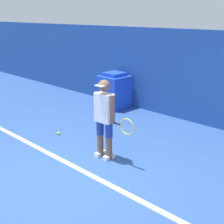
# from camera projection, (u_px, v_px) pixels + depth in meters

# --- Properties ---
(ground_plane) EXTENTS (24.00, 24.00, 0.00)m
(ground_plane) POSITION_uv_depth(u_px,v_px,m) (65.00, 180.00, 5.15)
(ground_plane) COLOR #2D5193
(back_wall) EXTENTS (24.00, 0.10, 2.27)m
(back_wall) POSITION_uv_depth(u_px,v_px,m) (197.00, 78.00, 7.57)
(back_wall) COLOR #234C99
(back_wall) RESTS_ON ground_plane
(court_baseline) EXTENTS (21.60, 0.10, 0.01)m
(court_baseline) POSITION_uv_depth(u_px,v_px,m) (83.00, 171.00, 5.41)
(court_baseline) COLOR white
(court_baseline) RESTS_ON ground_plane
(tennis_player) EXTENTS (0.92, 0.29, 1.51)m
(tennis_player) POSITION_uv_depth(u_px,v_px,m) (105.00, 116.00, 5.69)
(tennis_player) COLOR brown
(tennis_player) RESTS_ON ground_plane
(tennis_ball) EXTENTS (0.07, 0.07, 0.07)m
(tennis_ball) POSITION_uv_depth(u_px,v_px,m) (59.00, 133.00, 7.05)
(tennis_ball) COLOR #D1E533
(tennis_ball) RESTS_ON ground_plane
(covered_chair) EXTENTS (0.76, 0.75, 1.03)m
(covered_chair) POSITION_uv_depth(u_px,v_px,m) (114.00, 91.00, 8.99)
(covered_chair) COLOR blue
(covered_chair) RESTS_ON ground_plane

